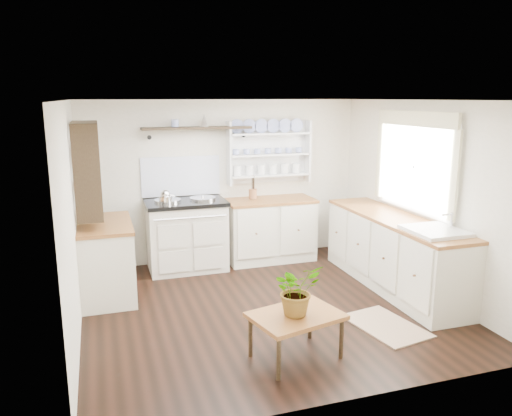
# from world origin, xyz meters

# --- Properties ---
(floor) EXTENTS (4.00, 3.80, 0.01)m
(floor) POSITION_xyz_m (0.00, 0.00, 0.00)
(floor) COLOR black
(floor) RESTS_ON ground
(wall_back) EXTENTS (4.00, 0.02, 2.30)m
(wall_back) POSITION_xyz_m (0.00, 1.90, 1.15)
(wall_back) COLOR beige
(wall_back) RESTS_ON ground
(wall_right) EXTENTS (0.02, 3.80, 2.30)m
(wall_right) POSITION_xyz_m (2.00, 0.00, 1.15)
(wall_right) COLOR beige
(wall_right) RESTS_ON ground
(wall_left) EXTENTS (0.02, 3.80, 2.30)m
(wall_left) POSITION_xyz_m (-2.00, 0.00, 1.15)
(wall_left) COLOR beige
(wall_left) RESTS_ON ground
(ceiling) EXTENTS (4.00, 3.80, 0.01)m
(ceiling) POSITION_xyz_m (0.00, 0.00, 2.30)
(ceiling) COLOR white
(ceiling) RESTS_ON wall_back
(window) EXTENTS (0.08, 1.55, 1.22)m
(window) POSITION_xyz_m (1.95, 0.15, 1.56)
(window) COLOR white
(window) RESTS_ON wall_right
(aga_cooker) EXTENTS (1.08, 0.75, 0.99)m
(aga_cooker) POSITION_xyz_m (-0.63, 1.57, 0.49)
(aga_cooker) COLOR beige
(aga_cooker) RESTS_ON floor
(back_cabinets) EXTENTS (1.27, 0.63, 0.90)m
(back_cabinets) POSITION_xyz_m (0.60, 1.60, 0.46)
(back_cabinets) COLOR beige
(back_cabinets) RESTS_ON floor
(right_cabinets) EXTENTS (0.62, 2.43, 0.90)m
(right_cabinets) POSITION_xyz_m (1.70, 0.10, 0.46)
(right_cabinets) COLOR beige
(right_cabinets) RESTS_ON floor
(belfast_sink) EXTENTS (0.55, 0.60, 0.45)m
(belfast_sink) POSITION_xyz_m (1.70, -0.65, 0.80)
(belfast_sink) COLOR white
(belfast_sink) RESTS_ON right_cabinets
(left_cabinets) EXTENTS (0.62, 1.13, 0.90)m
(left_cabinets) POSITION_xyz_m (-1.70, 0.90, 0.46)
(left_cabinets) COLOR beige
(left_cabinets) RESTS_ON floor
(plate_rack) EXTENTS (1.20, 0.22, 0.90)m
(plate_rack) POSITION_xyz_m (0.65, 1.86, 1.56)
(plate_rack) COLOR white
(plate_rack) RESTS_ON wall_back
(high_shelf) EXTENTS (1.50, 0.29, 0.16)m
(high_shelf) POSITION_xyz_m (-0.40, 1.78, 1.91)
(high_shelf) COLOR black
(high_shelf) RESTS_ON wall_back
(left_shelving) EXTENTS (0.28, 0.80, 1.05)m
(left_shelving) POSITION_xyz_m (-1.84, 0.90, 1.55)
(left_shelving) COLOR black
(left_shelving) RESTS_ON wall_left
(kettle) EXTENTS (0.17, 0.17, 0.21)m
(kettle) POSITION_xyz_m (-0.91, 1.45, 1.04)
(kettle) COLOR silver
(kettle) RESTS_ON aga_cooker
(utensil_crock) EXTENTS (0.12, 0.12, 0.14)m
(utensil_crock) POSITION_xyz_m (0.36, 1.68, 0.98)
(utensil_crock) COLOR #945C36
(utensil_crock) RESTS_ON back_cabinets
(center_table) EXTENTS (0.90, 0.73, 0.43)m
(center_table) POSITION_xyz_m (-0.11, -1.16, 0.38)
(center_table) COLOR brown
(center_table) RESTS_ON floor
(potted_plant) EXTENTS (0.50, 0.46, 0.47)m
(potted_plant) POSITION_xyz_m (-0.11, -1.16, 0.66)
(potted_plant) COLOR #3F7233
(potted_plant) RESTS_ON center_table
(floor_rug) EXTENTS (0.69, 0.93, 0.02)m
(floor_rug) POSITION_xyz_m (1.02, -0.86, 0.01)
(floor_rug) COLOR #776445
(floor_rug) RESTS_ON floor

